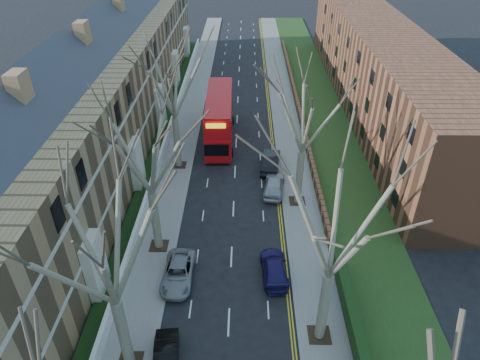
{
  "coord_description": "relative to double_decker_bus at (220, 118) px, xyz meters",
  "views": [
    {
      "loc": [
        0.96,
        -8.83,
        23.06
      ],
      "look_at": [
        0.59,
        20.44,
        3.42
      ],
      "focal_mm": 32.0,
      "sensor_mm": 36.0,
      "label": 1
    }
  ],
  "objects": [
    {
      "name": "tree_right_mid",
      "position": [
        7.53,
        -26.01,
        7.09
      ],
      "size": [
        10.5,
        10.5,
        14.71
      ],
      "color": "brown",
      "rests_on": "ground"
    },
    {
      "name": "tree_left_dist",
      "position": [
        -3.87,
        -6.01,
        7.09
      ],
      "size": [
        10.5,
        10.5,
        14.71
      ],
      "color": "brown",
      "rests_on": "ground"
    },
    {
      "name": "double_decker_bus",
      "position": [
        0.0,
        0.0,
        0.0
      ],
      "size": [
        3.19,
        12.09,
        5.0
      ],
      "rotation": [
        0.0,
        0.0,
        3.16
      ],
      "color": "#B70D11",
      "rests_on": "ground"
    },
    {
      "name": "car_right_far",
      "position": [
        5.4,
        -6.26,
        -1.68
      ],
      "size": [
        2.29,
        4.97,
        1.58
      ],
      "primitive_type": "imported",
      "rotation": [
        0.0,
        0.0,
        3.01
      ],
      "color": "black",
      "rests_on": "ground"
    },
    {
      "name": "car_right_near",
      "position": [
        4.98,
        -20.8,
        -1.82
      ],
      "size": [
        2.08,
        4.57,
        1.3
      ],
      "primitive_type": "imported",
      "rotation": [
        0.0,
        0.0,
        3.2
      ],
      "color": "#1B154C",
      "rests_on": "ground"
    },
    {
      "name": "flats_right",
      "position": [
        19.3,
        8.99,
        2.51
      ],
      "size": [
        13.97,
        54.0,
        10.0
      ],
      "color": "brown",
      "rests_on": "ground"
    },
    {
      "name": "car_left_mid",
      "position": [
        -1.67,
        -28.17,
        -1.82
      ],
      "size": [
        1.81,
        4.1,
        1.31
      ],
      "primitive_type": "imported",
      "rotation": [
        0.0,
        0.0,
        0.11
      ],
      "color": "black",
      "rests_on": "ground"
    },
    {
      "name": "tree_right_far",
      "position": [
        7.53,
        -12.01,
        6.77
      ],
      "size": [
        10.15,
        10.15,
        14.22
      ],
      "color": "brown",
      "rests_on": "ground"
    },
    {
      "name": "car_left_far",
      "position": [
        -1.87,
        -21.35,
        -1.82
      ],
      "size": [
        2.24,
        4.7,
        1.29
      ],
      "primitive_type": "imported",
      "rotation": [
        0.0,
        0.0,
        -0.02
      ],
      "color": "gray",
      "rests_on": "ground"
    },
    {
      "name": "front_wall_left",
      "position": [
        -5.82,
        -3.01,
        -1.85
      ],
      "size": [
        0.3,
        78.0,
        1.0
      ],
      "color": "white",
      "rests_on": "ground"
    },
    {
      "name": "grass_verge_right",
      "position": [
        12.33,
        4.99,
        -2.32
      ],
      "size": [
        6.0,
        102.0,
        0.06
      ],
      "color": "#1E3A15",
      "rests_on": "ground"
    },
    {
      "name": "tree_left_mid",
      "position": [
        -3.87,
        -28.01,
        7.09
      ],
      "size": [
        10.5,
        10.5,
        14.71
      ],
      "color": "brown",
      "rests_on": "ground"
    },
    {
      "name": "pavement_right",
      "position": [
        7.83,
        4.99,
        -2.41
      ],
      "size": [
        3.0,
        102.0,
        0.12
      ],
      "primitive_type": "cube",
      "color": "slate",
      "rests_on": "ground"
    },
    {
      "name": "pavement_left",
      "position": [
        -4.17,
        4.99,
        -2.41
      ],
      "size": [
        3.0,
        102.0,
        0.12
      ],
      "primitive_type": "cube",
      "color": "slate",
      "rests_on": "ground"
    },
    {
      "name": "car_right_mid",
      "position": [
        5.53,
        -10.37,
        -1.71
      ],
      "size": [
        2.38,
        4.65,
        1.52
      ],
      "primitive_type": "imported",
      "rotation": [
        0.0,
        0.0,
        3.0
      ],
      "color": "#A0A5A9",
      "rests_on": "ground"
    },
    {
      "name": "tree_left_far",
      "position": [
        -3.87,
        -18.01,
        6.77
      ],
      "size": [
        10.15,
        10.15,
        14.22
      ],
      "color": "brown",
      "rests_on": "ground"
    },
    {
      "name": "terrace_left",
      "position": [
        -11.81,
        -3.01,
        3.06
      ],
      "size": [
        9.7,
        78.0,
        13.6
      ],
      "color": "#94754B",
      "rests_on": "ground"
    }
  ]
}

